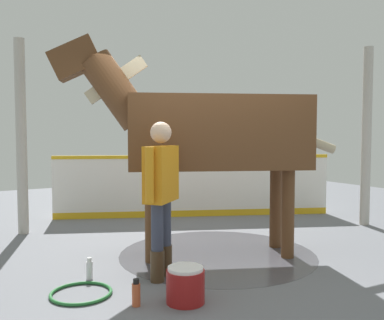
% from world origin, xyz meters
% --- Properties ---
extents(ground_plane, '(16.00, 16.00, 0.02)m').
position_xyz_m(ground_plane, '(0.00, 0.00, -0.01)').
color(ground_plane, slate).
extents(wet_patch, '(2.53, 2.53, 0.00)m').
position_xyz_m(wet_patch, '(0.21, 0.02, 0.00)').
color(wet_patch, '#4C4C54').
rests_on(wet_patch, ground).
extents(barrier_wall, '(4.78, 2.14, 1.16)m').
position_xyz_m(barrier_wall, '(1.22, 2.34, 0.54)').
color(barrier_wall, white).
rests_on(barrier_wall, ground).
extents(roof_post_near, '(0.16, 0.16, 3.01)m').
position_xyz_m(roof_post_near, '(-1.78, 2.48, 1.50)').
color(roof_post_near, '#B7B2A8').
rests_on(roof_post_near, ground).
extents(roof_post_far, '(0.16, 0.16, 3.01)m').
position_xyz_m(roof_post_far, '(3.38, 0.24, 1.50)').
color(roof_post_far, '#B7B2A8').
rests_on(roof_post_far, ground).
extents(horse, '(3.43, 1.82, 2.74)m').
position_xyz_m(horse, '(0.09, 0.07, 1.58)').
color(horse, brown).
rests_on(horse, ground).
extents(handler, '(0.53, 0.49, 1.68)m').
position_xyz_m(handler, '(-0.82, -0.45, 0.97)').
color(handler, '#47331E').
rests_on(handler, ground).
extents(wash_bucket, '(0.36, 0.36, 0.33)m').
position_xyz_m(wash_bucket, '(-0.91, -1.15, 0.16)').
color(wash_bucket, maroon).
rests_on(wash_bucket, ground).
extents(bottle_shampoo, '(0.07, 0.07, 0.23)m').
position_xyz_m(bottle_shampoo, '(-1.50, -0.09, 0.11)').
color(bottle_shampoo, white).
rests_on(bottle_shampoo, ground).
extents(bottle_spray, '(0.08, 0.08, 0.25)m').
position_xyz_m(bottle_spray, '(-1.34, -1.00, 0.11)').
color(bottle_spray, '#CC5933').
rests_on(bottle_spray, ground).
extents(hose_coil, '(0.60, 0.60, 0.03)m').
position_xyz_m(hose_coil, '(-1.70, -0.48, 0.02)').
color(hose_coil, '#267233').
rests_on(hose_coil, ground).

